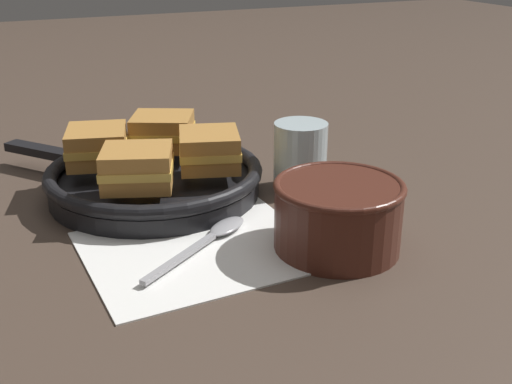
{
  "coord_description": "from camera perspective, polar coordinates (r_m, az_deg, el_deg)",
  "views": [
    {
      "loc": [
        -0.22,
        -0.62,
        0.32
      ],
      "look_at": [
        0.05,
        0.01,
        0.04
      ],
      "focal_mm": 45.0,
      "sensor_mm": 36.0,
      "label": 1
    }
  ],
  "objects": [
    {
      "name": "sandwich_far_right",
      "position": [
        0.81,
        -4.16,
        3.78
      ],
      "size": [
        0.1,
        0.1,
        0.05
      ],
      "rotation": [
        0.0,
        0.0,
        7.56
      ],
      "color": "#B27A38",
      "rests_on": "skillet"
    },
    {
      "name": "soup_bowl",
      "position": [
        0.69,
        7.31,
        -1.75
      ],
      "size": [
        0.14,
        0.14,
        0.08
      ],
      "color": "#4C2319",
      "rests_on": "ground_plane"
    },
    {
      "name": "sandwich_near_left",
      "position": [
        0.9,
        -8.01,
        5.39
      ],
      "size": [
        0.11,
        0.1,
        0.05
      ],
      "rotation": [
        0.0,
        0.0,
        2.7
      ],
      "color": "#B27A38",
      "rests_on": "skillet"
    },
    {
      "name": "sandwich_far_left",
      "position": [
        0.76,
        -10.5,
        2.16
      ],
      "size": [
        0.1,
        0.1,
        0.05
      ],
      "rotation": [
        0.0,
        0.0,
        5.94
      ],
      "color": "#B27A38",
      "rests_on": "skillet"
    },
    {
      "name": "ground_plane",
      "position": [
        0.74,
        -3.54,
        -3.78
      ],
      "size": [
        4.0,
        4.0,
        0.0
      ],
      "primitive_type": "plane",
      "color": "#47382D"
    },
    {
      "name": "skillet",
      "position": [
        0.85,
        -9.1,
        1.13
      ],
      "size": [
        0.31,
        0.35,
        0.04
      ],
      "color": "black",
      "rests_on": "ground_plane"
    },
    {
      "name": "napkin",
      "position": [
        0.7,
        -5.02,
        -4.98
      ],
      "size": [
        0.25,
        0.22,
        0.0
      ],
      "color": "white",
      "rests_on": "ground_plane"
    },
    {
      "name": "drinking_glass",
      "position": [
        0.85,
        3.95,
        3.18
      ],
      "size": [
        0.07,
        0.07,
        0.09
      ],
      "color": "silver",
      "rests_on": "ground_plane"
    },
    {
      "name": "sandwich_near_right",
      "position": [
        0.85,
        -13.93,
        4.0
      ],
      "size": [
        0.09,
        0.1,
        0.05
      ],
      "rotation": [
        0.0,
        0.0,
        4.46
      ],
      "color": "#B27A38",
      "rests_on": "skillet"
    },
    {
      "name": "spoon",
      "position": [
        0.72,
        -3.67,
        -3.76
      ],
      "size": [
        0.15,
        0.12,
        0.01
      ],
      "rotation": [
        0.0,
        0.0,
        0.62
      ],
      "color": "#9E9EA3",
      "rests_on": "napkin"
    }
  ]
}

